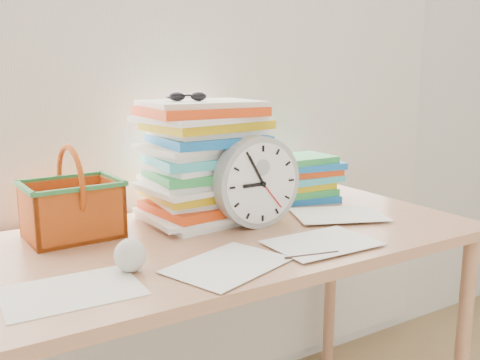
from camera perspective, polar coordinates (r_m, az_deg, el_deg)
curtain at (r=1.74m, az=-8.01°, el=15.18°), size 2.40×0.01×2.50m
desk at (r=1.49m, az=-1.29°, el=-8.50°), size 1.40×0.70×0.75m
paper_stack at (r=1.58m, az=-3.79°, el=2.04°), size 0.37×0.31×0.35m
clock at (r=1.50m, az=1.82°, el=-0.21°), size 0.26×0.05×0.26m
sunglasses at (r=1.53m, az=-5.58°, el=8.88°), size 0.15×0.14×0.03m
book_stack at (r=1.84m, az=6.66°, el=0.21°), size 0.29×0.23×0.15m
basket at (r=1.48m, az=-17.57°, el=-1.29°), size 0.25×0.20×0.24m
crumpled_ball at (r=1.22m, az=-11.69°, el=-7.83°), size 0.07×0.07×0.07m
pen at (r=1.30m, az=7.68°, el=-7.99°), size 0.14×0.04×0.01m
scattered_papers at (r=1.46m, az=-1.31°, el=-5.53°), size 1.26×0.42×0.02m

